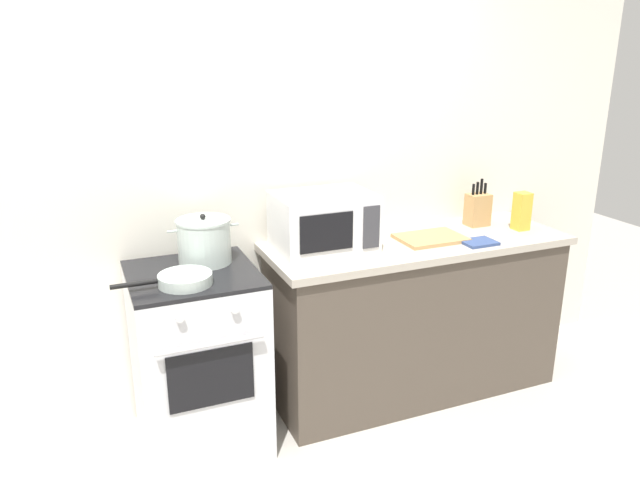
% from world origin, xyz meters
% --- Properties ---
extents(back_wall, '(4.40, 0.10, 2.50)m').
position_xyz_m(back_wall, '(0.30, 0.97, 1.25)').
color(back_wall, silver).
rests_on(back_wall, ground_plane).
extents(lower_cabinet_right, '(1.64, 0.56, 0.88)m').
position_xyz_m(lower_cabinet_right, '(0.90, 0.62, 0.44)').
color(lower_cabinet_right, '#4C4238').
rests_on(lower_cabinet_right, ground_plane).
extents(countertop_right, '(1.70, 0.60, 0.04)m').
position_xyz_m(countertop_right, '(0.90, 0.62, 0.90)').
color(countertop_right, '#ADA393').
rests_on(countertop_right, lower_cabinet_right).
extents(stove, '(0.60, 0.64, 0.92)m').
position_xyz_m(stove, '(-0.35, 0.60, 0.46)').
color(stove, silver).
rests_on(stove, ground_plane).
extents(stock_pot, '(0.35, 0.27, 0.25)m').
position_xyz_m(stock_pot, '(-0.26, 0.71, 1.03)').
color(stock_pot, silver).
rests_on(stock_pot, stove).
extents(frying_pan, '(0.44, 0.24, 0.05)m').
position_xyz_m(frying_pan, '(-0.41, 0.46, 0.95)').
color(frying_pan, silver).
rests_on(frying_pan, stove).
extents(microwave, '(0.50, 0.37, 0.30)m').
position_xyz_m(microwave, '(0.36, 0.68, 1.07)').
color(microwave, white).
rests_on(microwave, countertop_right).
extents(cutting_board, '(0.36, 0.26, 0.02)m').
position_xyz_m(cutting_board, '(0.97, 0.60, 0.93)').
color(cutting_board, tan).
rests_on(cutting_board, countertop_right).
extents(knife_block, '(0.13, 0.10, 0.28)m').
position_xyz_m(knife_block, '(1.37, 0.74, 1.02)').
color(knife_block, tan).
rests_on(knife_block, countertop_right).
extents(pasta_box, '(0.08, 0.08, 0.22)m').
position_xyz_m(pasta_box, '(1.55, 0.57, 1.03)').
color(pasta_box, gold).
rests_on(pasta_box, countertop_right).
extents(oven_mitt, '(0.18, 0.14, 0.02)m').
position_xyz_m(oven_mitt, '(1.17, 0.44, 0.93)').
color(oven_mitt, '#33477A').
rests_on(oven_mitt, countertop_right).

